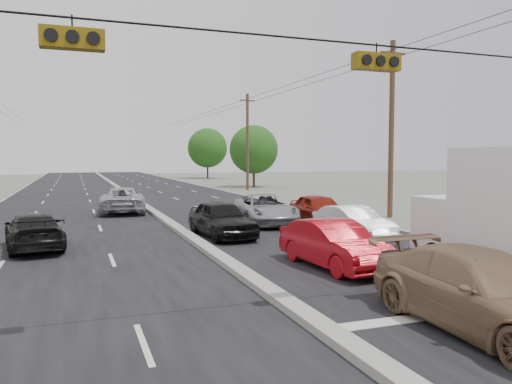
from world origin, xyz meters
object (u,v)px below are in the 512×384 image
at_px(tree_right_mid, 254,150).
at_px(tree_right_far, 207,148).
at_px(queue_car_e, 319,210).
at_px(queue_car_a, 221,219).
at_px(utility_pole_right_c, 247,141).
at_px(utility_pole_right_b, 391,128).
at_px(red_sedan, 334,245).
at_px(tan_sedan, 484,293).
at_px(oncoming_far, 122,200).
at_px(queue_car_c, 265,210).
at_px(oncoming_near, 34,231).
at_px(queue_car_b, 353,224).

height_order(tree_right_mid, tree_right_far, tree_right_far).
height_order(tree_right_far, queue_car_e, tree_right_far).
distance_m(tree_right_far, queue_car_a, 60.51).
bearing_deg(utility_pole_right_c, utility_pole_right_b, -90.00).
bearing_deg(red_sedan, queue_car_a, 98.63).
xyz_separation_m(utility_pole_right_c, queue_car_a, (-11.10, -28.58, -4.32)).
height_order(tree_right_mid, queue_car_a, tree_right_mid).
relative_size(tan_sedan, oncoming_far, 0.96).
relative_size(utility_pole_right_c, tree_right_mid, 1.40).
xyz_separation_m(utility_pole_right_b, red_sedan, (-9.50, -10.58, -4.37)).
xyz_separation_m(utility_pole_right_b, queue_car_e, (-5.50, -1.86, -4.31)).
xyz_separation_m(utility_pole_right_b, queue_car_a, (-11.10, -3.58, -4.32)).
xyz_separation_m(queue_car_c, oncoming_near, (-10.65, -3.60, -0.07)).
bearing_deg(queue_car_e, red_sedan, -111.90).
xyz_separation_m(queue_car_a, oncoming_near, (-7.38, -0.33, -0.10)).
xyz_separation_m(tree_right_far, queue_car_e, (-9.00, -56.86, -4.16)).
xyz_separation_m(utility_pole_right_c, queue_car_b, (-6.21, -31.28, -4.40)).
bearing_deg(red_sedan, utility_pole_right_b, 43.83).
distance_m(tree_right_mid, queue_car_b, 37.49).
bearing_deg(tree_right_mid, queue_car_b, -103.50).
bearing_deg(queue_car_a, oncoming_far, 100.59).
xyz_separation_m(tree_right_far, red_sedan, (-13.00, -65.58, -4.22)).
relative_size(tree_right_mid, oncoming_near, 1.50).
distance_m(queue_car_e, oncoming_far, 12.90).
xyz_separation_m(tree_right_far, oncoming_near, (-21.98, -58.91, -4.27)).
height_order(tree_right_mid, queue_car_c, tree_right_mid).
bearing_deg(queue_car_e, queue_car_b, -96.38).
bearing_deg(tree_right_mid, queue_car_e, -104.10).
relative_size(oncoming_near, oncoming_far, 0.84).
bearing_deg(tree_right_far, tree_right_mid, -92.29).
xyz_separation_m(queue_car_a, queue_car_e, (5.60, 1.72, 0.00)).
distance_m(tan_sedan, queue_car_b, 10.84).
distance_m(red_sedan, queue_car_b, 5.41).
xyz_separation_m(utility_pole_right_b, tree_right_far, (3.50, 55.00, -0.15)).
bearing_deg(red_sedan, queue_car_c, 76.54).
relative_size(red_sedan, queue_car_a, 0.97).
height_order(tan_sedan, queue_car_e, queue_car_e).
distance_m(utility_pole_right_c, oncoming_far, 22.88).
height_order(utility_pole_right_c, tan_sedan, utility_pole_right_c).
distance_m(tree_right_far, queue_car_e, 57.71).
distance_m(tree_right_far, queue_car_b, 62.19).
xyz_separation_m(queue_car_a, queue_car_b, (4.89, -2.70, -0.08)).
bearing_deg(tree_right_far, queue_car_c, -101.58).
xyz_separation_m(tan_sedan, queue_car_e, (4.00, 14.75, 0.00)).
bearing_deg(tree_right_far, oncoming_far, -110.53).
xyz_separation_m(tree_right_far, queue_car_a, (-14.60, -58.58, -4.17)).
height_order(utility_pole_right_c, queue_car_a, utility_pole_right_c).
height_order(utility_pole_right_b, utility_pole_right_c, same).
xyz_separation_m(tree_right_mid, red_sedan, (-12.00, -40.58, -3.60)).
bearing_deg(oncoming_far, tan_sedan, 106.04).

